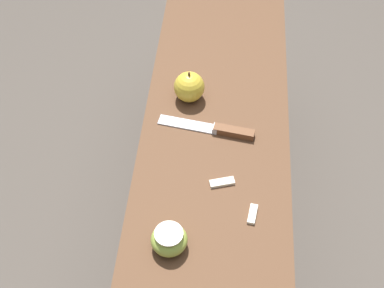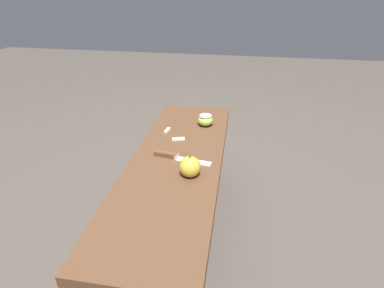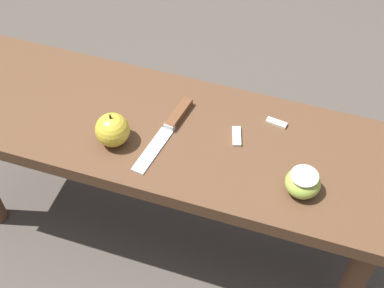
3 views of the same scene
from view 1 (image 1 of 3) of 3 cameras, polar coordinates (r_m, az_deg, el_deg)
The scene contains 7 objects.
ground_plane at distance 1.74m, azimuth 2.00°, elevation -8.48°, with size 8.00×8.00×0.00m, color #4C443D.
wooden_bench at distance 1.42m, azimuth 2.42°, elevation -0.16°, with size 1.17×0.37×0.47m.
knife at distance 1.34m, azimuth 3.02°, elevation 1.50°, with size 0.07×0.25×0.02m.
apple_whole at distance 1.40m, azimuth -0.30°, elevation 6.11°, with size 0.08×0.08×0.09m.
apple_cut at distance 1.14m, azimuth -2.45°, elevation -10.14°, with size 0.08×0.08×0.05m.
apple_slice_near_knife at distance 1.20m, azimuth 6.47°, elevation -7.44°, with size 0.05×0.02×0.01m.
apple_slice_center at distance 1.25m, azimuth 3.23°, elevation -4.11°, with size 0.04×0.06×0.01m.
Camera 1 is at (-0.90, -0.02, 1.49)m, focal length 50.00 mm.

